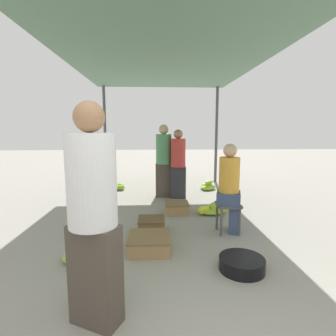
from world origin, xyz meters
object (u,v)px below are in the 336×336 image
Objects in this scene: banana_pile_left_1 at (116,187)px; basin_black at (242,264)px; banana_pile_right_0 at (212,210)px; shopper_walking_mid at (164,160)px; crate_mid at (149,243)px; vendor_foreground at (93,214)px; banana_pile_right_1 at (209,187)px; banana_pile_left_0 at (87,254)px; vendor_seated at (230,187)px; shopper_walking_far at (178,163)px; stool at (228,209)px; crate_far at (151,225)px; crate_near at (177,208)px.

basin_black is at bearing -64.45° from banana_pile_left_1.
banana_pile_right_0 is 1.78m from shopper_walking_mid.
crate_mid reaches higher than banana_pile_left_1.
basin_black is 0.79× the size of banana_pile_right_0.
vendor_foreground is at bearing -83.58° from banana_pile_left_1.
banana_pile_right_0 is at bearing -57.48° from shopper_walking_mid.
banana_pile_right_1 is 3.78m from crate_mid.
basin_black is at bearing -11.16° from banana_pile_left_0.
banana_pile_right_1 is (2.24, 3.66, 0.02)m from banana_pile_left_0.
vendor_seated is at bearing 24.53° from crate_mid.
shopper_walking_far is at bearing 64.43° from banana_pile_left_0.
vendor_seated is at bearing -54.84° from banana_pile_left_1.
shopper_walking_far is at bearing -136.76° from banana_pile_right_1.
banana_pile_left_1 is at bearing 134.19° from banana_pile_right_0.
basin_black is 2.00m from banana_pile_right_0.
banana_pile_left_0 is 0.39× the size of shopper_walking_far.
crate_mid is (0.74, 0.19, 0.04)m from banana_pile_left_0.
vendor_seated is at bearing 20.90° from banana_pile_left_0.
shopper_walking_mid reaches higher than stool.
crate_mid is at bearing -155.35° from stool.
banana_pile_right_0 is 1.20× the size of banana_pile_right_1.
vendor_foreground is 1.41m from banana_pile_left_0.
shopper_walking_mid reaches higher than basin_black.
crate_far reaches higher than banana_pile_left_1.
crate_mid is 0.32× the size of shopper_walking_mid.
banana_pile_right_1 reaches higher than crate_far.
crate_far is (0.42, 1.90, -0.81)m from vendor_foreground.
banana_pile_left_1 is 3.11m from crate_far.
vendor_foreground is 2.85× the size of banana_pile_left_0.
banana_pile_left_1 is 2.44m from banana_pile_right_1.
banana_pile_right_0 is 0.41× the size of shopper_walking_far.
crate_near is 0.83× the size of crate_mid.
basin_black is 1.56m from crate_far.
basin_black reaches higher than banana_pile_left_0.
vendor_foreground is 3.27× the size of crate_mid.
stool reaches higher than basin_black.
shopper_walking_far is (-0.53, 1.19, 0.74)m from banana_pile_right_0.
vendor_seated is 1.46m from crate_mid.
banana_pile_left_1 is at bearing 96.42° from vendor_foreground.
shopper_walking_far reaches higher than vendor_seated.
stool is 1.19m from crate_far.
stool is at bearing 48.88° from vendor_foreground.
crate_far is (-1.12, -0.81, 0.03)m from banana_pile_right_0.
banana_pile_right_1 is (0.46, 4.01, 0.00)m from basin_black.
banana_pile_left_0 is 1.19× the size of banana_pile_left_1.
basin_black is 3.30m from shopper_walking_far.
basin_black is 0.95× the size of banana_pile_right_1.
vendor_seated reaches higher than crate_far.
basin_black is at bearing 26.60° from vendor_foreground.
banana_pile_right_1 is at bearing 80.12° from banana_pile_right_0.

